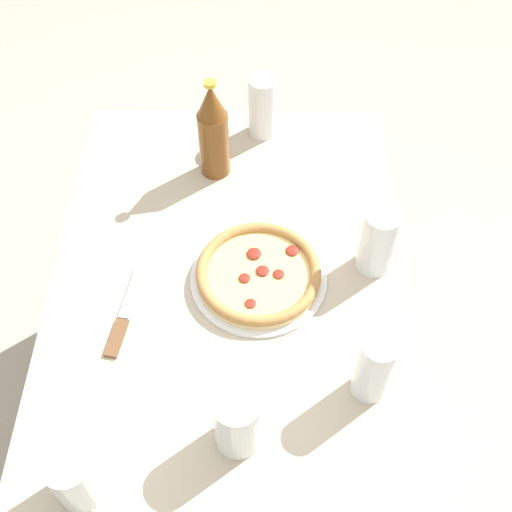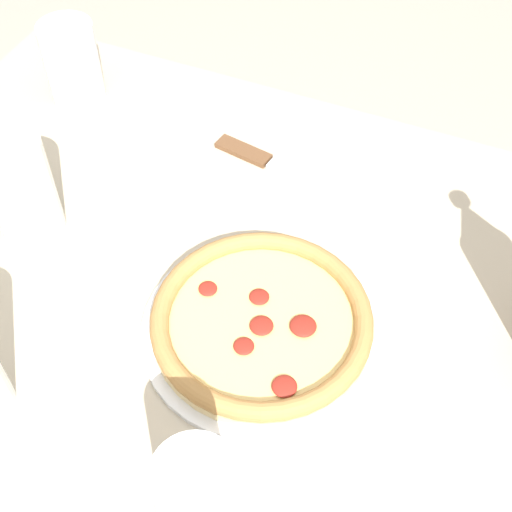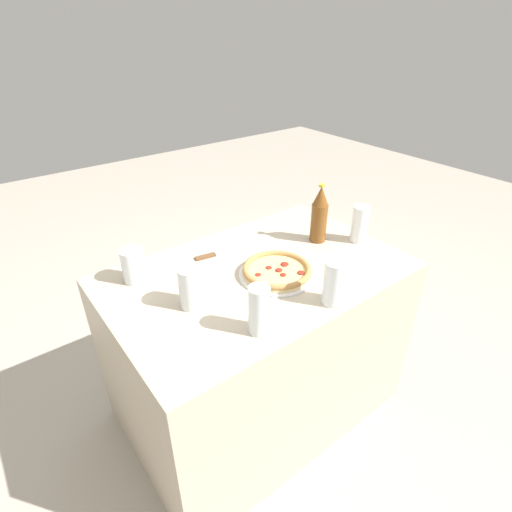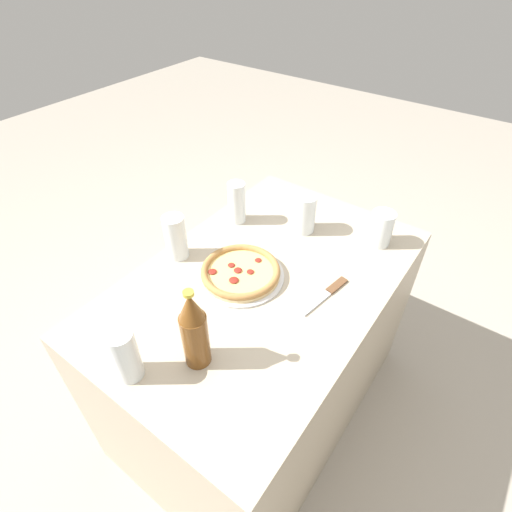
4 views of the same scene
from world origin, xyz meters
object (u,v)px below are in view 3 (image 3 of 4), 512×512
object	(u,v)px
pizza_veggie	(277,271)
glass_mango_juice	(259,312)
glass_lemonade	(359,225)
knife	(217,254)
glass_orange_juice	(191,289)
beer_bottle	(319,215)
glass_red_wine	(334,285)
glass_water	(134,267)

from	to	relation	value
pizza_veggie	glass_mango_juice	distance (m)	0.32
glass_lemonade	knife	xyz separation A→B (m)	(0.54, -0.27, -0.07)
glass_orange_juice	knife	world-z (taller)	glass_orange_juice
pizza_veggie	glass_lemonade	world-z (taller)	glass_lemonade
beer_bottle	knife	distance (m)	0.45
glass_lemonade	glass_mango_juice	world-z (taller)	glass_mango_juice
glass_orange_juice	knife	size ratio (longest dim) A/B	0.69
glass_red_wine	glass_water	size ratio (longest dim) A/B	1.25
pizza_veggie	glass_lemonade	xyz separation A→B (m)	(-0.45, 0.00, 0.05)
glass_orange_juice	beer_bottle	xyz separation A→B (m)	(-0.65, -0.07, 0.05)
pizza_veggie	beer_bottle	distance (m)	0.34
glass_water	glass_mango_juice	size ratio (longest dim) A/B	0.79
glass_red_wine	pizza_veggie	bearing A→B (deg)	-80.05
pizza_veggie	glass_mango_juice	size ratio (longest dim) A/B	1.76
beer_bottle	knife	world-z (taller)	beer_bottle
knife	glass_mango_juice	bearing A→B (deg)	72.39
glass_red_wine	glass_water	xyz separation A→B (m)	(0.47, -0.52, -0.01)
glass_mango_juice	glass_lemonade	bearing A→B (deg)	-163.96
pizza_veggie	glass_lemonade	size ratio (longest dim) A/B	1.78
glass_orange_juice	pizza_veggie	bearing A→B (deg)	174.58
glass_red_wine	glass_lemonade	world-z (taller)	same
glass_red_wine	glass_orange_juice	xyz separation A→B (m)	(0.38, -0.27, -0.00)
glass_mango_juice	beer_bottle	distance (m)	0.63
glass_lemonade	knife	world-z (taller)	glass_lemonade
glass_water	glass_mango_juice	bearing A→B (deg)	111.01
glass_red_wine	knife	distance (m)	0.52
glass_water	glass_mango_juice	distance (m)	0.52
pizza_veggie	glass_orange_juice	xyz separation A→B (m)	(0.34, -0.03, 0.05)
beer_bottle	knife	bearing A→B (deg)	-21.39
pizza_veggie	knife	size ratio (longest dim) A/B	1.35
knife	glass_red_wine	bearing A→B (deg)	105.00
glass_lemonade	beer_bottle	world-z (taller)	beer_bottle
glass_lemonade	glass_orange_juice	distance (m)	0.78
glass_water	glass_orange_juice	bearing A→B (deg)	109.68
glass_water	beer_bottle	size ratio (longest dim) A/B	0.50
glass_orange_juice	knife	bearing A→B (deg)	-136.57
glass_mango_juice	beer_bottle	size ratio (longest dim) A/B	0.63
glass_orange_juice	beer_bottle	world-z (taller)	beer_bottle
pizza_veggie	glass_orange_juice	size ratio (longest dim) A/B	1.94
glass_red_wine	beer_bottle	xyz separation A→B (m)	(-0.27, -0.34, 0.05)
glass_red_wine	glass_lemonade	distance (m)	0.47
glass_orange_juice	glass_red_wine	bearing A→B (deg)	144.54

